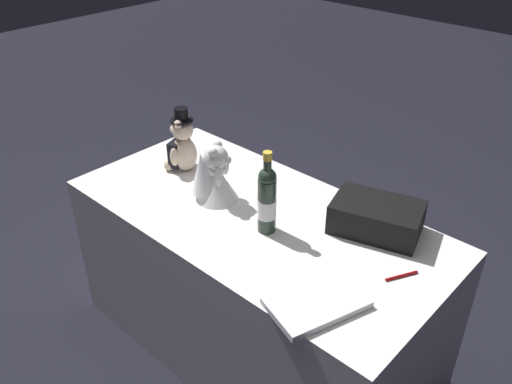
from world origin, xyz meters
name	(u,v)px	position (x,y,z in m)	size (l,w,h in m)	color
ground_plane	(256,342)	(0.00, 0.00, 0.00)	(12.00, 12.00, 0.00)	black
reception_table	(256,283)	(0.00, 0.00, 0.36)	(1.53, 0.75, 0.72)	white
teddy_bear_groom	(182,146)	(-0.48, 0.04, 0.83)	(0.15, 0.15, 0.29)	beige
teddy_bear_bride	(213,176)	(-0.20, -0.03, 0.82)	(0.23, 0.21, 0.25)	white
champagne_bottle	(267,199)	(0.10, -0.05, 0.85)	(0.07, 0.07, 0.33)	#293A2D
signing_pen	(403,275)	(0.61, 0.06, 0.72)	(0.07, 0.12, 0.01)	maroon
gift_case_black	(376,217)	(0.40, 0.22, 0.77)	(0.37, 0.29, 0.12)	black
guestbook	(316,303)	(0.48, -0.25, 0.73)	(0.19, 0.30, 0.02)	white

